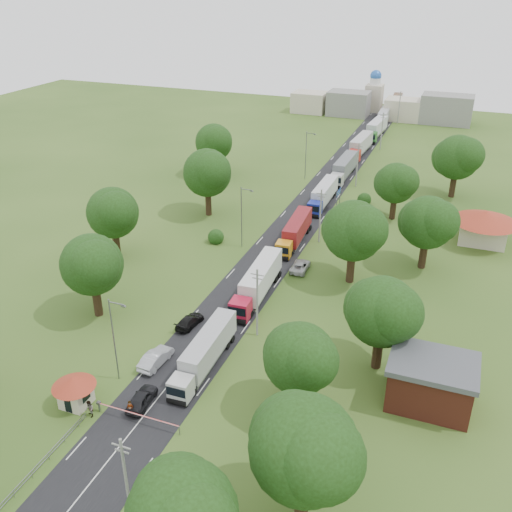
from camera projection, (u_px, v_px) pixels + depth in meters
The scene contains 46 objects.
ground at pixel (237, 298), 76.39m from camera, with size 260.00×260.00×0.00m, color #33531B.
road at pixel (285, 239), 93.05m from camera, with size 8.00×200.00×0.04m, color black.
boom_barrier at pixel (126, 412), 55.61m from camera, with size 9.22×0.35×1.18m.
guard_booth at pixel (74, 388), 56.90m from camera, with size 4.40×4.40×3.45m.
guard_rail at pixel (27, 485), 48.85m from camera, with size 0.10×17.00×1.70m, color slate, non-canonical shape.
info_sign at pixel (339, 195), 102.52m from camera, with size 0.12×3.10×4.10m.
pole_0 at pixel (126, 481), 43.37m from camera, with size 1.60×0.24×9.00m.
pole_1 at pixel (257, 302), 66.69m from camera, with size 1.60×0.24×9.00m.
pole_2 at pixel (320, 215), 90.01m from camera, with size 1.60×0.24×9.00m.
pole_3 at pixel (357, 164), 113.32m from camera, with size 1.60×0.24×9.00m.
pole_4 at pixel (382, 131), 136.64m from camera, with size 1.60×0.24×9.00m.
pole_5 at pixel (399, 107), 159.96m from camera, with size 1.60×0.24×9.00m.
lamp_0 at pixel (115, 336), 58.94m from camera, with size 2.03×0.22×10.00m.
lamp_1 at pixel (242, 214), 88.08m from camera, with size 2.03×0.22×10.00m.
lamp_2 at pixel (307, 153), 117.23m from camera, with size 2.03×0.22×10.00m.
tree_1 at pixel (305, 447), 42.26m from camera, with size 9.60×9.60×12.05m.
tree_2 at pixel (300, 357), 54.07m from camera, with size 8.00×8.00×10.10m.
tree_3 at pixel (382, 311), 60.21m from camera, with size 8.80×8.80×11.07m.
tree_4 at pixel (354, 230), 77.16m from camera, with size 9.60×9.60×12.05m.
tree_5 at pixel (428, 222), 81.22m from camera, with size 8.80×8.80×11.07m.
tree_6 at pixel (396, 183), 97.89m from camera, with size 8.00×8.00×10.10m.
tree_7 at pixel (457, 157), 106.96m from camera, with size 9.60×9.60×12.05m.
tree_10 at pixel (93, 264), 69.73m from camera, with size 8.80×8.80×11.07m.
tree_11 at pixel (113, 212), 84.45m from camera, with size 8.80×8.80×11.07m.
tree_12 at pixel (208, 172), 98.92m from camera, with size 9.60×9.60×12.05m.
tree_13 at pixel (214, 142), 118.40m from camera, with size 8.80×8.80×11.07m.
house_brick at pixel (431, 382), 56.90m from camera, with size 8.60×6.60×5.20m.
house_cream at pixel (485, 222), 90.14m from camera, with size 10.08×10.08×5.80m.
distant_town at pixel (385, 106), 166.20m from camera, with size 52.00×8.00×8.00m.
church at pixel (374, 93), 173.50m from camera, with size 5.00×5.00×12.30m.
truck_0 at pixel (205, 352), 62.49m from camera, with size 2.58×13.49×3.73m.
truck_1 at pixel (258, 282), 76.06m from camera, with size 3.16×14.79×4.09m.
truck_2 at pixel (296, 231), 91.06m from camera, with size 3.05×13.76×3.80m.
truck_3 at pixel (323, 194), 105.73m from camera, with size 2.39×13.76×3.82m.
truck_4 at pixel (344, 168), 119.28m from camera, with size 2.68×14.71×4.08m.
truck_5 at pixel (360, 146), 134.06m from camera, with size 3.24×15.05×4.16m.
truck_6 at pixel (376, 129), 148.13m from camera, with size 3.45×15.28×4.22m.
truck_7 at pixel (383, 117), 160.67m from camera, with size 2.83×13.78×3.81m.
truck_8 at pixel (396, 103), 176.53m from camera, with size 3.22×14.85×4.10m.
car_lane_front at pixel (142, 399), 57.48m from camera, with size 1.84×4.57×1.56m, color black.
car_lane_mid at pixel (156, 358), 63.34m from camera, with size 1.75×5.02×1.65m, color #A8ABB1.
car_lane_rear at pixel (190, 321), 70.28m from camera, with size 1.85×4.56×1.32m, color black.
car_verge_near at pixel (300, 266), 83.22m from camera, with size 2.25×4.89×1.36m, color #B9B9B9.
car_verge_far at pixel (352, 211), 101.69m from camera, with size 1.76×4.39×1.49m, color slate.
pedestrian_near at pixel (130, 409), 55.97m from camera, with size 0.65×0.43×1.79m, color gray.
pedestrian_booth at pixel (90, 409), 55.88m from camera, with size 0.91×0.71×1.86m, color gray.
Camera 1 is at (25.81, -60.32, 39.63)m, focal length 40.00 mm.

